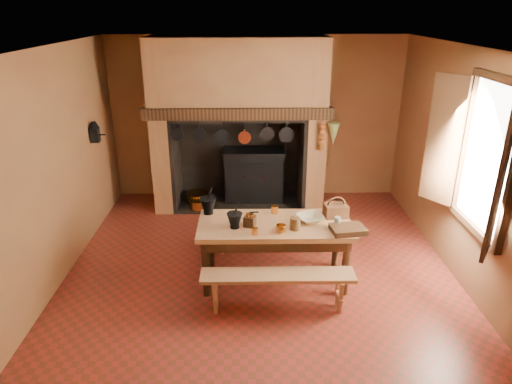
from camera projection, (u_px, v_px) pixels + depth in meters
floor at (260, 274)px, 5.92m from camera, size 5.50×5.50×0.00m
ceiling at (261, 49)px, 4.86m from camera, size 5.50×5.50×0.00m
back_wall at (256, 119)px, 7.94m from camera, size 5.00×0.02×2.80m
wall_left at (48, 173)px, 5.35m from camera, size 0.02×5.50×2.80m
wall_right at (470, 171)px, 5.43m from camera, size 0.02×5.50×2.80m
wall_front at (271, 321)px, 2.85m from camera, size 5.00×0.02×2.80m
chimney_breast at (238, 100)px, 7.37m from camera, size 2.95×0.96×2.80m
iron_range at (254, 174)px, 8.00m from camera, size 1.12×0.55×1.60m
hearth_pans at (197, 200)px, 7.92m from camera, size 0.51×0.62×0.20m
hanging_pans at (236, 135)px, 7.08m from camera, size 1.92×0.29×0.27m
onion_string at (322, 137)px, 7.09m from camera, size 0.12×0.10×0.46m
herb_bunch at (333, 134)px, 7.07m from camera, size 0.20×0.20×0.35m
window at (478, 158)px, 4.94m from camera, size 0.39×1.75×1.76m
wall_coffee_mill at (95, 130)px, 6.75m from camera, size 0.23×0.16×0.31m
work_table at (275, 232)px, 5.53m from camera, size 1.85×0.82×0.80m
bench_front at (278, 283)px, 5.08m from camera, size 1.71×0.30×0.48m
bench_back at (272, 229)px, 6.32m from camera, size 1.70×0.30×0.48m
mortar_large at (208, 205)px, 5.70m from camera, size 0.21×0.21×0.35m
mortar_small at (235, 220)px, 5.33m from camera, size 0.18×0.18×0.31m
coffee_grinder at (250, 220)px, 5.38m from camera, size 0.19×0.16×0.20m
brass_mug_a at (255, 231)px, 5.20m from camera, size 0.08×0.08×0.08m
brass_mug_b at (275, 209)px, 5.73m from camera, size 0.11×0.11×0.10m
mixing_bowl at (310, 218)px, 5.52m from camera, size 0.40×0.40×0.08m
stoneware_crock at (295, 223)px, 5.30m from camera, size 0.12×0.12×0.15m
glass_jar at (337, 222)px, 5.36m from camera, size 0.09×0.09×0.13m
wicker_basket at (336, 210)px, 5.63m from camera, size 0.30×0.23×0.27m
wooden_tray at (348, 229)px, 5.25m from camera, size 0.42×0.33×0.07m
brass_cup at (281, 229)px, 5.23m from camera, size 0.16×0.16×0.10m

